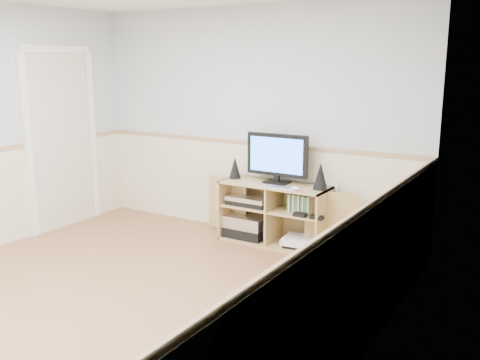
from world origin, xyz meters
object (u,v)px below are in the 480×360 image
(media_cabinet, at_px, (277,212))
(game_consoles, at_px, (299,242))
(keyboard, at_px, (281,188))
(monitor, at_px, (277,157))

(media_cabinet, distance_m, game_consoles, 0.40)
(keyboard, bearing_deg, media_cabinet, 112.75)
(media_cabinet, relative_size, monitor, 2.62)
(media_cabinet, bearing_deg, keyboard, -53.35)
(media_cabinet, xyz_separation_m, monitor, (0.00, -0.00, 0.60))
(media_cabinet, distance_m, keyboard, 0.40)
(monitor, xyz_separation_m, keyboard, (0.14, -0.19, -0.28))
(media_cabinet, xyz_separation_m, keyboard, (0.14, -0.19, 0.32))
(monitor, bearing_deg, media_cabinet, 90.00)
(game_consoles, bearing_deg, monitor, 168.55)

